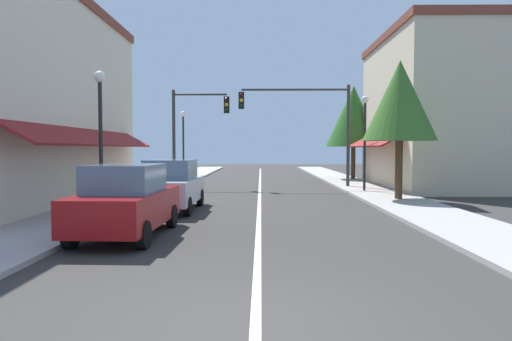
{
  "coord_description": "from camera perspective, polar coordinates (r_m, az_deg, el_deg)",
  "views": [
    {
      "loc": [
        0.07,
        -5.38,
        2.15
      ],
      "look_at": [
        -0.15,
        13.65,
        1.24
      ],
      "focal_mm": 32.06,
      "sensor_mm": 36.0,
      "label": 1
    }
  ],
  "objects": [
    {
      "name": "traffic_signal_left_corner",
      "position": [
        25.7,
        -7.91,
        5.91
      ],
      "size": [
        3.21,
        0.5,
        5.41
      ],
      "color": "#333333",
      "rests_on": "ground"
    },
    {
      "name": "ground_plane",
      "position": [
        23.48,
        0.47,
        -2.52
      ],
      "size": [
        80.0,
        80.0,
        0.0
      ],
      "primitive_type": "plane",
      "color": "#33302D"
    },
    {
      "name": "storefront_right_block",
      "position": [
        27.02,
        20.32,
        6.94
      ],
      "size": [
        5.91,
        10.2,
        8.42
      ],
      "color": "beige",
      "rests_on": "ground"
    },
    {
      "name": "lane_center_stripe",
      "position": [
        23.48,
        0.47,
        -2.51
      ],
      "size": [
        0.14,
        52.0,
        0.01
      ],
      "primitive_type": "cube",
      "color": "silver",
      "rests_on": "ground"
    },
    {
      "name": "street_lamp_left_far",
      "position": [
        30.08,
        -9.06,
        4.52
      ],
      "size": [
        0.36,
        0.36,
        4.58
      ],
      "color": "black",
      "rests_on": "ground"
    },
    {
      "name": "sidewalk_left",
      "position": [
        24.12,
        -12.72,
        -2.3
      ],
      "size": [
        2.6,
        56.0,
        0.12
      ],
      "primitive_type": "cube",
      "color": "#A39E99",
      "rests_on": "ground"
    },
    {
      "name": "tree_right_far",
      "position": [
        31.68,
        12.08,
        6.62
      ],
      "size": [
        3.71,
        3.71,
        6.39
      ],
      "color": "#4C331E",
      "rests_on": "ground"
    },
    {
      "name": "storefront_left_block",
      "position": [
        19.92,
        -28.31,
        7.92
      ],
      "size": [
        6.68,
        14.2,
        8.13
      ],
      "color": "beige",
      "rests_on": "ground"
    },
    {
      "name": "parked_car_nearest_left",
      "position": [
        11.53,
        -15.85,
        -3.7
      ],
      "size": [
        1.88,
        4.15,
        1.77
      ],
      "rotation": [
        0.0,
        0.0,
        -0.03
      ],
      "color": "maroon",
      "rests_on": "ground"
    },
    {
      "name": "sidewalk_right",
      "position": [
        24.09,
        13.68,
        -2.32
      ],
      "size": [
        2.6,
        56.0,
        0.12
      ],
      "primitive_type": "cube",
      "color": "#A39E99",
      "rests_on": "ground"
    },
    {
      "name": "traffic_signal_mast_arm",
      "position": [
        25.02,
        6.63,
        6.7
      ],
      "size": [
        6.04,
        0.5,
        5.6
      ],
      "color": "#333333",
      "rests_on": "ground"
    },
    {
      "name": "parked_car_second_left",
      "position": [
        16.11,
        -10.5,
        -1.84
      ],
      "size": [
        1.83,
        4.12,
        1.77
      ],
      "rotation": [
        0.0,
        0.0,
        -0.01
      ],
      "color": "#B7BABF",
      "rests_on": "ground"
    },
    {
      "name": "tree_right_near",
      "position": [
        19.53,
        17.5,
        8.27
      ],
      "size": [
        2.95,
        2.95,
        5.72
      ],
      "color": "#4C331E",
      "rests_on": "ground"
    },
    {
      "name": "street_lamp_right_mid",
      "position": [
        22.77,
        13.44,
        5.24
      ],
      "size": [
        0.36,
        0.36,
        4.7
      ],
      "color": "black",
      "rests_on": "ground"
    },
    {
      "name": "street_lamp_left_near",
      "position": [
        15.12,
        -18.85,
        6.17
      ],
      "size": [
        0.36,
        0.36,
        4.56
      ],
      "color": "black",
      "rests_on": "ground"
    }
  ]
}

